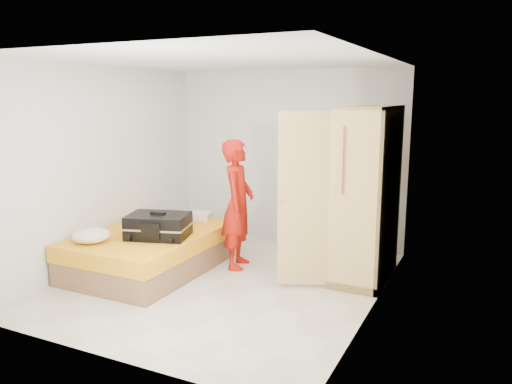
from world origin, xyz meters
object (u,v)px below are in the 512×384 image
at_px(bed, 150,251).
at_px(person, 238,204).
at_px(wardrobe, 362,199).
at_px(round_cushion, 91,235).
at_px(suitcase, 158,226).

height_order(bed, person, person).
distance_m(wardrobe, round_cushion, 3.26).
xyz_separation_m(bed, person, (0.96, 0.61, 0.59)).
bearing_deg(suitcase, wardrobe, 7.65).
bearing_deg(round_cushion, person, 44.16).
relative_size(wardrobe, suitcase, 2.44).
distance_m(person, round_cushion, 1.83).
relative_size(wardrobe, round_cushion, 4.73).
bearing_deg(person, wardrobe, -94.62).
bearing_deg(round_cushion, wardrobe, 28.34).
height_order(bed, round_cushion, round_cushion).
bearing_deg(wardrobe, round_cushion, -151.66).
xyz_separation_m(wardrobe, person, (-1.54, -0.27, -0.16)).
bearing_deg(person, bed, 107.90).
xyz_separation_m(person, round_cushion, (-1.30, -1.27, -0.25)).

